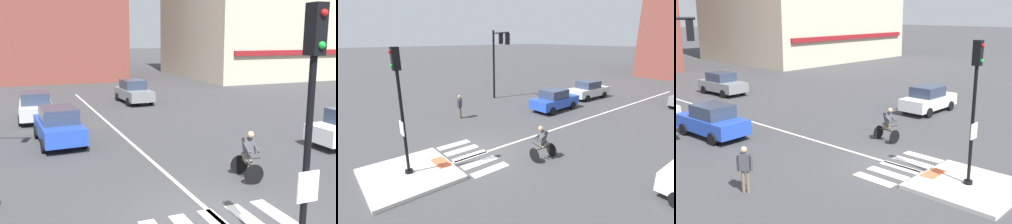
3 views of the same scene
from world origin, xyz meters
The scene contains 10 objects.
ground_plane centered at (0.00, 0.00, 0.00)m, with size 300.00×300.00×0.00m, color #3D3D3F.
signal_pole centered at (0.00, -3.24, 3.18)m, with size 0.44×0.38×5.04m.
crosswalk_stripe_c centered at (0.00, -0.33, 0.00)m, with size 0.44×1.80×0.01m, color silver.
crosswalk_stripe_d centered at (0.84, -0.33, 0.00)m, with size 0.44×1.80×0.01m, color silver.
crosswalk_stripe_e centered at (1.68, -0.33, 0.00)m, with size 0.44×1.80×0.01m, color silver.
lane_centre_line centered at (0.10, 10.00, 0.00)m, with size 0.14×28.00×0.01m, color silver.
car_blue_westbound_far centered at (-2.87, 9.03, 0.81)m, with size 2.00×4.18×1.64m.
car_silver_westbound_distant centered at (-3.53, 14.54, 0.81)m, with size 1.96×4.16×1.64m.
car_grey_eastbound_distant centered at (3.35, 18.33, 0.81)m, with size 1.96×4.16×1.64m.
cyclist centered at (2.39, 2.13, 0.87)m, with size 0.77×1.15×1.68m.
Camera 1 is at (-4.60, -8.34, 4.64)m, focal length 41.83 mm.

